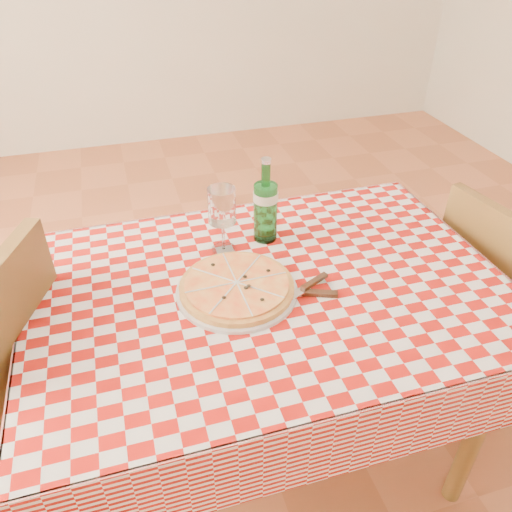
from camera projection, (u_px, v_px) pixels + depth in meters
The scene contains 7 objects.
dining_table at pixel (269, 312), 1.43m from camera, with size 1.20×0.80×0.75m.
tablecloth at pixel (269, 286), 1.37m from camera, with size 1.30×0.90×0.01m, color #960E09.
chair_near at pixel (493, 296), 1.74m from camera, with size 0.45×0.45×0.86m.
pizza_plate at pixel (237, 286), 1.33m from camera, with size 0.33×0.33×0.04m, color #BA803E, non-canonical shape.
water_bottle at pixel (266, 200), 1.48m from camera, with size 0.08×0.08×0.27m, color #1A6B26, non-canonical shape.
wine_glass at pixel (222, 220), 1.45m from camera, with size 0.08×0.08×0.21m, color white, non-canonical shape.
cutlery at pixel (302, 290), 1.33m from camera, with size 0.24×0.20×0.03m, color silver, non-canonical shape.
Camera 1 is at (-0.34, -1.02, 1.62)m, focal length 35.00 mm.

